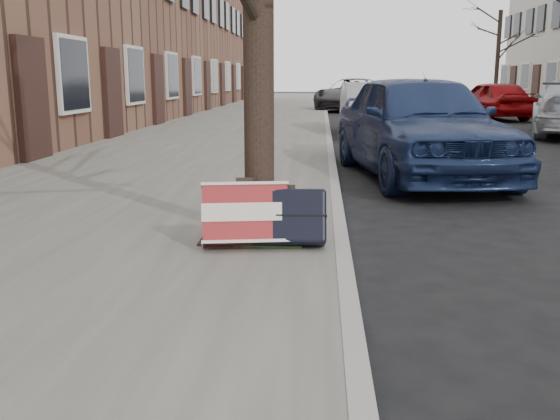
# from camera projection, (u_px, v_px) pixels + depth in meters

# --- Properties ---
(ground) EXTENTS (120.00, 120.00, 0.00)m
(ground) POSITION_uv_depth(u_px,v_px,m) (535.00, 301.00, 4.15)
(ground) COLOR black
(ground) RESTS_ON ground
(near_sidewalk) EXTENTS (5.00, 70.00, 0.12)m
(near_sidewalk) POSITION_uv_depth(u_px,v_px,m) (247.00, 124.00, 19.01)
(near_sidewalk) COLOR gray
(near_sidewalk) RESTS_ON ground
(house_near) EXTENTS (6.80, 40.00, 7.00)m
(house_near) POSITION_uv_depth(u_px,v_px,m) (63.00, 11.00, 19.64)
(house_near) COLOR brown
(house_near) RESTS_ON ground
(dirt_patch) EXTENTS (0.85, 0.85, 0.02)m
(dirt_patch) POSITION_uv_depth(u_px,v_px,m) (255.00, 233.00, 5.42)
(dirt_patch) COLOR black
(dirt_patch) RESTS_ON near_sidewalk
(suitcase_red) EXTENTS (0.72, 0.47, 0.52)m
(suitcase_red) POSITION_uv_depth(u_px,v_px,m) (245.00, 215.00, 4.97)
(suitcase_red) COLOR maroon
(suitcase_red) RESTS_ON near_sidewalk
(suitcase_navy) EXTENTS (0.64, 0.39, 0.49)m
(suitcase_navy) POSITION_uv_depth(u_px,v_px,m) (287.00, 217.00, 4.98)
(suitcase_navy) COLOR black
(suitcase_navy) RESTS_ON near_sidewalk
(car_near_front) EXTENTS (2.52, 4.79, 1.55)m
(car_near_front) POSITION_uv_depth(u_px,v_px,m) (419.00, 125.00, 9.12)
(car_near_front) COLOR navy
(car_near_front) RESTS_ON ground
(car_near_mid) EXTENTS (1.54, 4.08, 1.33)m
(car_near_mid) POSITION_uv_depth(u_px,v_px,m) (372.00, 109.00, 15.84)
(car_near_mid) COLOR #A4A6AC
(car_near_mid) RESTS_ON ground
(car_near_back) EXTENTS (3.91, 5.54, 1.40)m
(car_near_back) POSITION_uv_depth(u_px,v_px,m) (353.00, 95.00, 27.46)
(car_near_back) COLOR #37373B
(car_near_back) RESTS_ON ground
(car_far_back) EXTENTS (2.38, 4.19, 1.35)m
(car_far_back) POSITION_uv_depth(u_px,v_px,m) (492.00, 100.00, 21.78)
(car_far_back) COLOR #860508
(car_far_back) RESTS_ON ground
(tree_far_c) EXTENTS (0.20, 0.20, 4.52)m
(tree_far_c) POSITION_uv_depth(u_px,v_px,m) (498.00, 58.00, 30.64)
(tree_far_c) COLOR black
(tree_far_c) RESTS_ON far_sidewalk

